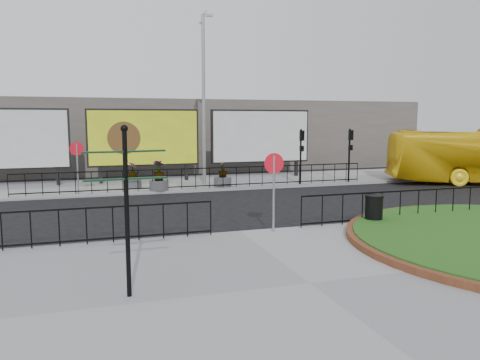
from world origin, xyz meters
name	(u,v)px	position (x,y,z in m)	size (l,w,h in m)	color
ground	(239,235)	(0.00, 0.00, 0.00)	(90.00, 90.00, 0.00)	black
pavement_near	(310,286)	(0.00, -5.00, 0.06)	(30.00, 10.00, 0.12)	gray
pavement_far	(174,184)	(0.00, 12.00, 0.06)	(44.00, 6.00, 0.12)	gray
railing_near_left	(31,229)	(-6.00, -0.30, 0.67)	(10.00, 0.10, 1.10)	black
railing_near_right	(418,204)	(6.50, -0.30, 0.67)	(9.00, 0.10, 1.10)	black
railing_far	(203,178)	(1.00, 9.30, 0.67)	(18.00, 0.10, 1.10)	black
speed_sign_far	(77,156)	(-5.00, 9.40, 1.92)	(0.64, 0.07, 2.47)	gray
speed_sign_near	(274,175)	(1.00, -0.40, 1.92)	(0.64, 0.07, 2.47)	gray
billboard_left	(7,140)	(-8.50, 12.97, 2.60)	(6.20, 0.31, 4.10)	black
billboard_mid	(144,138)	(-1.50, 12.97, 2.60)	(6.20, 0.31, 4.10)	black
billboard_right	(261,137)	(5.50, 12.97, 2.60)	(6.20, 0.31, 4.10)	black
lamp_post	(204,97)	(1.51, 11.00, 4.83)	(0.74, 0.18, 9.23)	gray
signal_pole_a	(301,148)	(6.50, 9.34, 2.10)	(0.22, 0.26, 3.00)	black
signal_pole_b	(350,147)	(9.50, 9.34, 2.10)	(0.22, 0.26, 3.00)	black
building_backdrop	(151,135)	(0.00, 22.00, 2.50)	(40.00, 10.00, 5.00)	#615B54
fingerpost_sign	(126,195)	(-3.75, -4.58, 2.17)	(1.59, 0.37, 3.39)	black
litter_bin	(374,210)	(4.50, -0.60, 0.63)	(0.61, 0.61, 1.02)	black
planter_a	(133,179)	(-2.37, 10.67, 0.60)	(0.87, 0.87, 1.33)	#4C4C4F
planter_b	(159,179)	(-1.20, 9.40, 0.70)	(0.94, 0.94, 1.51)	#4C4C4F
planter_c	(223,178)	(2.20, 9.79, 0.57)	(0.93, 0.93, 1.32)	#4C4C4F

